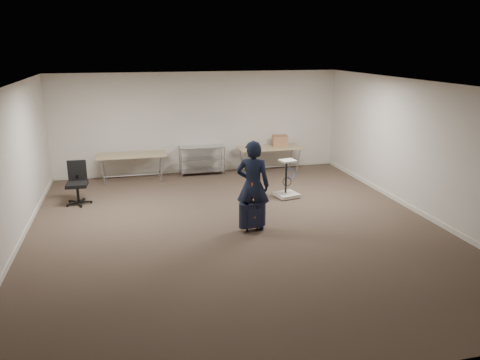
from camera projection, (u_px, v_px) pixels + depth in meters
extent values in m
plane|color=#3F3026|center=(236.00, 229.00, 9.22)|extent=(9.00, 9.00, 0.00)
plane|color=beige|center=(199.00, 123.00, 13.03)|extent=(8.00, 0.00, 8.00)
plane|color=beige|center=(340.00, 264.00, 4.64)|extent=(8.00, 0.00, 8.00)
plane|color=beige|center=(7.00, 173.00, 7.92)|extent=(0.00, 9.00, 9.00)
plane|color=beige|center=(423.00, 149.00, 9.75)|extent=(0.00, 9.00, 9.00)
plane|color=silver|center=(236.00, 85.00, 8.45)|extent=(8.00, 8.00, 0.00)
cube|color=beige|center=(200.00, 170.00, 13.40)|extent=(8.00, 0.02, 0.10)
cube|color=beige|center=(18.00, 246.00, 8.30)|extent=(0.02, 9.00, 0.10)
cube|color=beige|center=(416.00, 210.00, 10.12)|extent=(0.02, 9.00, 0.10)
cube|color=tan|center=(132.00, 155.00, 12.28)|extent=(1.80, 0.75, 0.03)
cylinder|color=gray|center=(133.00, 175.00, 12.44)|extent=(1.50, 0.02, 0.02)
cylinder|color=gray|center=(103.00, 173.00, 11.93)|extent=(0.13, 0.04, 0.69)
cylinder|color=gray|center=(162.00, 169.00, 12.27)|extent=(0.13, 0.04, 0.69)
cylinder|color=gray|center=(104.00, 167.00, 12.49)|extent=(0.13, 0.04, 0.69)
cylinder|color=gray|center=(160.00, 164.00, 12.83)|extent=(0.13, 0.04, 0.69)
cube|color=tan|center=(270.00, 148.00, 13.14)|extent=(1.80, 0.75, 0.03)
cylinder|color=gray|center=(269.00, 167.00, 13.30)|extent=(1.50, 0.02, 0.02)
cylinder|color=gray|center=(247.00, 164.00, 12.80)|extent=(0.13, 0.04, 0.69)
cylinder|color=gray|center=(298.00, 161.00, 13.14)|extent=(0.13, 0.04, 0.69)
cylinder|color=gray|center=(241.00, 159.00, 13.36)|extent=(0.13, 0.04, 0.69)
cylinder|color=gray|center=(291.00, 156.00, 13.70)|extent=(0.13, 0.04, 0.69)
cylinder|color=#BABCC1|center=(181.00, 163.00, 12.69)|extent=(0.02, 0.02, 0.80)
cylinder|color=#BABCC1|center=(225.00, 161.00, 12.96)|extent=(0.02, 0.02, 0.80)
cylinder|color=#BABCC1|center=(179.00, 160.00, 13.11)|extent=(0.02, 0.02, 0.80)
cylinder|color=#BABCC1|center=(221.00, 157.00, 13.38)|extent=(0.02, 0.02, 0.80)
cube|color=#BABCC1|center=(202.00, 171.00, 13.12)|extent=(1.20, 0.45, 0.02)
cube|color=#BABCC1|center=(202.00, 158.00, 13.02)|extent=(1.20, 0.45, 0.02)
cube|color=#BABCC1|center=(202.00, 147.00, 12.93)|extent=(1.20, 0.45, 0.01)
imported|color=black|center=(253.00, 185.00, 9.02)|extent=(0.75, 0.63, 1.77)
cube|color=black|center=(252.00, 214.00, 9.05)|extent=(0.39, 0.27, 0.48)
cube|color=black|center=(252.00, 226.00, 9.14)|extent=(0.34, 0.20, 0.03)
cylinder|color=black|center=(247.00, 230.00, 9.09)|extent=(0.03, 0.07, 0.07)
cylinder|color=black|center=(257.00, 228.00, 9.18)|extent=(0.03, 0.07, 0.07)
torus|color=black|center=(252.00, 201.00, 8.97)|extent=(0.15, 0.05, 0.15)
cube|color=#EC490C|center=(252.00, 192.00, 8.94)|extent=(0.03, 0.01, 0.37)
cylinder|color=black|center=(79.00, 202.00, 10.65)|extent=(0.59, 0.59, 0.09)
cylinder|color=black|center=(78.00, 194.00, 10.60)|extent=(0.06, 0.06, 0.39)
cube|color=black|center=(77.00, 185.00, 10.54)|extent=(0.48, 0.48, 0.08)
cube|color=black|center=(77.00, 170.00, 10.67)|extent=(0.42, 0.08, 0.47)
cube|color=beige|center=(287.00, 195.00, 11.14)|extent=(0.59, 0.59, 0.08)
cylinder|color=black|center=(281.00, 199.00, 10.92)|extent=(0.06, 0.06, 0.04)
cylinder|color=black|center=(286.00, 177.00, 11.06)|extent=(0.05, 0.05, 0.79)
cube|color=beige|center=(288.00, 161.00, 10.90)|extent=(0.40, 0.36, 0.04)
torus|color=blue|center=(290.00, 174.00, 10.92)|extent=(0.27, 0.15, 0.24)
cube|color=#895D3F|center=(280.00, 141.00, 13.25)|extent=(0.45, 0.37, 0.31)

